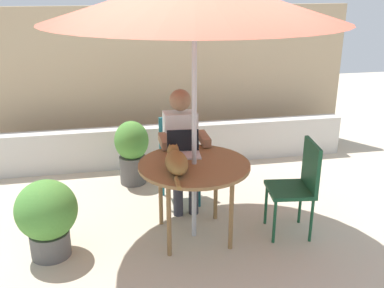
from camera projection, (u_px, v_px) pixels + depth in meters
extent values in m
plane|color=beige|center=(194.00, 235.00, 4.18)|extent=(14.00, 14.00, 0.00)
cube|color=tan|center=(159.00, 81.00, 6.04)|extent=(5.31, 0.08, 1.97)
cube|color=beige|center=(166.00, 145.00, 5.76)|extent=(4.78, 0.20, 0.52)
cylinder|color=olive|center=(194.00, 165.00, 3.94)|extent=(1.00, 1.00, 0.03)
cylinder|color=olive|center=(216.00, 187.00, 4.37)|extent=(0.04, 0.04, 0.70)
cylinder|color=olive|center=(161.00, 192.00, 4.27)|extent=(0.04, 0.04, 0.70)
cylinder|color=olive|center=(169.00, 220.00, 3.76)|extent=(0.04, 0.04, 0.70)
cylinder|color=olive|center=(231.00, 213.00, 3.86)|extent=(0.04, 0.04, 0.70)
cylinder|color=#B7B7BC|center=(194.00, 129.00, 3.82)|extent=(0.04, 0.04, 2.12)
cube|color=#1E606B|center=(181.00, 163.00, 4.70)|extent=(0.40, 0.40, 0.04)
cube|color=#1E606B|center=(178.00, 136.00, 4.78)|extent=(0.40, 0.04, 0.44)
cylinder|color=#1E606B|center=(193.00, 175.00, 4.96)|extent=(0.03, 0.03, 0.43)
cylinder|color=#1E606B|center=(163.00, 178.00, 4.90)|extent=(0.03, 0.03, 0.43)
cylinder|color=#1E606B|center=(167.00, 191.00, 4.59)|extent=(0.03, 0.03, 0.43)
cylinder|color=#1E606B|center=(199.00, 188.00, 4.65)|extent=(0.03, 0.03, 0.43)
cube|color=#194C2D|center=(290.00, 190.00, 4.09)|extent=(0.45, 0.45, 0.04)
cube|color=#194C2D|center=(311.00, 166.00, 4.02)|extent=(0.09, 0.40, 0.44)
cylinder|color=#194C2D|center=(311.00, 221.00, 4.02)|extent=(0.03, 0.03, 0.43)
cylinder|color=#194C2D|center=(300.00, 203.00, 4.34)|extent=(0.03, 0.03, 0.43)
cylinder|color=#194C2D|center=(266.00, 204.00, 4.32)|extent=(0.03, 0.03, 0.43)
cylinder|color=#194C2D|center=(274.00, 222.00, 4.00)|extent=(0.03, 0.03, 0.43)
cube|color=white|center=(180.00, 137.00, 4.60)|extent=(0.34, 0.20, 0.54)
sphere|color=#936B4C|center=(180.00, 100.00, 4.45)|extent=(0.22, 0.22, 0.22)
cube|color=#383842|center=(175.00, 163.00, 4.52)|extent=(0.12, 0.30, 0.12)
cylinder|color=#383842|center=(178.00, 194.00, 4.48)|extent=(0.10, 0.10, 0.46)
cube|color=#383842|center=(191.00, 162.00, 4.55)|extent=(0.12, 0.30, 0.12)
cylinder|color=#383842|center=(194.00, 193.00, 4.51)|extent=(0.10, 0.10, 0.46)
cube|color=#936B4C|center=(164.00, 141.00, 4.34)|extent=(0.08, 0.32, 0.08)
cube|color=#936B4C|center=(204.00, 138.00, 4.41)|extent=(0.08, 0.32, 0.08)
cube|color=silver|center=(184.00, 155.00, 4.11)|extent=(0.32, 0.24, 0.02)
cube|color=black|center=(183.00, 140.00, 4.17)|extent=(0.30, 0.08, 0.20)
cube|color=silver|center=(183.00, 140.00, 4.18)|extent=(0.30, 0.08, 0.20)
ellipsoid|color=olive|center=(177.00, 162.00, 3.74)|extent=(0.20, 0.41, 0.17)
sphere|color=olive|center=(173.00, 151.00, 3.94)|extent=(0.11, 0.11, 0.11)
ellipsoid|color=white|center=(175.00, 162.00, 3.85)|extent=(0.12, 0.12, 0.09)
cylinder|color=olive|center=(178.00, 183.00, 3.49)|extent=(0.04, 0.18, 0.04)
cone|color=olive|center=(176.00, 145.00, 3.93)|extent=(0.04, 0.04, 0.03)
cone|color=olive|center=(170.00, 146.00, 3.92)|extent=(0.04, 0.04, 0.03)
cylinder|color=#595654|center=(133.00, 169.00, 5.24)|extent=(0.31, 0.31, 0.33)
ellipsoid|color=#4C8C38|center=(131.00, 141.00, 5.12)|extent=(0.40, 0.40, 0.46)
cylinder|color=#595654|center=(51.00, 243.00, 3.85)|extent=(0.34, 0.34, 0.22)
ellipsoid|color=#4C8C38|center=(46.00, 210.00, 3.74)|extent=(0.52, 0.52, 0.52)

